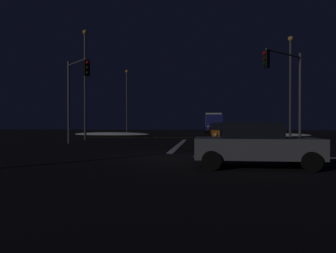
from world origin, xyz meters
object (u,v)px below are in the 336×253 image
object	(u,v)px
streetlamp_left_far	(127,97)
streetlamp_left_near	(85,77)
traffic_signal_ne	(287,80)
streetlamp_right_near	(290,81)
sedan_gray_crossing	(255,144)
box_truck	(213,122)
sedan_white	(223,131)
sedan_orange	(223,133)
traffic_signal_nw	(76,86)
sedan_red	(216,129)
sedan_black	(218,130)

from	to	relation	value
streetlamp_left_far	streetlamp_left_near	distance (m)	16.01
traffic_signal_ne	streetlamp_right_near	world-z (taller)	streetlamp_right_near
sedan_gray_crossing	box_truck	bearing A→B (deg)	90.37
sedan_white	traffic_signal_ne	distance (m)	10.35
traffic_signal_ne	streetlamp_left_far	xyz separation A→B (m)	(-16.21, 22.40, 0.82)
sedan_orange	traffic_signal_ne	size ratio (longest dim) A/B	0.68
sedan_white	traffic_signal_nw	size ratio (longest dim) A/B	0.70
traffic_signal_ne	traffic_signal_nw	size ratio (longest dim) A/B	1.03
traffic_signal_ne	sedan_orange	bearing A→B (deg)	144.70
sedan_red	sedan_gray_crossing	size ratio (longest dim) A/B	1.00
streetlamp_left_far	sedan_white	bearing A→B (deg)	-46.66
sedan_black	sedan_gray_crossing	size ratio (longest dim) A/B	1.00
sedan_orange	sedan_red	bearing A→B (deg)	89.41
sedan_orange	traffic_signal_ne	bearing A→B (deg)	-35.30
sedan_orange	sedan_white	xyz separation A→B (m)	(0.37, 6.22, 0.00)
streetlamp_right_near	streetlamp_left_far	xyz separation A→B (m)	(-18.11, 16.00, 0.06)
traffic_signal_ne	streetlamp_left_near	world-z (taller)	streetlamp_left_near
sedan_white	streetlamp_left_near	size ratio (longest dim) A/B	0.43
sedan_red	box_truck	xyz separation A→B (m)	(-0.16, 7.32, 0.91)
box_truck	sedan_white	bearing A→B (deg)	-88.98
sedan_orange	sedan_white	size ratio (longest dim) A/B	1.00
traffic_signal_ne	streetlamp_left_far	distance (m)	27.66
sedan_orange	streetlamp_left_far	distance (m)	23.54
sedan_white	streetlamp_left_far	bearing A→B (deg)	133.34
sedan_gray_crossing	streetlamp_right_near	bearing A→B (deg)	71.79
traffic_signal_nw	streetlamp_right_near	size ratio (longest dim) A/B	0.69
streetlamp_right_near	sedan_red	bearing A→B (deg)	111.17
box_truck	streetlamp_left_far	distance (m)	14.09
streetlamp_left_near	traffic_signal_ne	bearing A→B (deg)	-21.55
sedan_orange	sedan_gray_crossing	bearing A→B (deg)	-88.82
sedan_white	streetlamp_right_near	bearing A→B (deg)	-25.51
sedan_gray_crossing	streetlamp_left_near	xyz separation A→B (m)	(-12.54, 16.96, 4.93)
sedan_orange	traffic_signal_nw	bearing A→B (deg)	-166.43
sedan_orange	sedan_gray_crossing	distance (m)	13.35
sedan_gray_crossing	streetlamp_left_far	xyz separation A→B (m)	(-12.54, 32.96, 4.41)
sedan_black	traffic_signal_ne	xyz separation A→B (m)	(3.81, -14.40, 3.59)
sedan_orange	streetlamp_left_near	size ratio (longest dim) A/B	0.43
sedan_orange	box_truck	world-z (taller)	box_truck
sedan_red	traffic_signal_nw	bearing A→B (deg)	-117.43
streetlamp_right_near	box_truck	bearing A→B (deg)	104.87
sedan_orange	box_truck	xyz separation A→B (m)	(0.03, 25.54, 0.91)
sedan_orange	sedan_white	bearing A→B (deg)	86.59
box_truck	sedan_red	bearing A→B (deg)	-88.72
sedan_red	box_truck	world-z (taller)	box_truck
sedan_orange	sedan_gray_crossing	world-z (taller)	same
sedan_orange	sedan_gray_crossing	xyz separation A→B (m)	(0.28, -13.35, 0.00)
sedan_white	sedan_gray_crossing	xyz separation A→B (m)	(-0.09, -19.57, 0.00)
sedan_black	traffic_signal_nw	size ratio (longest dim) A/B	0.70
sedan_orange	streetlamp_right_near	bearing A→B (deg)	31.63
streetlamp_right_near	streetlamp_left_near	distance (m)	18.12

